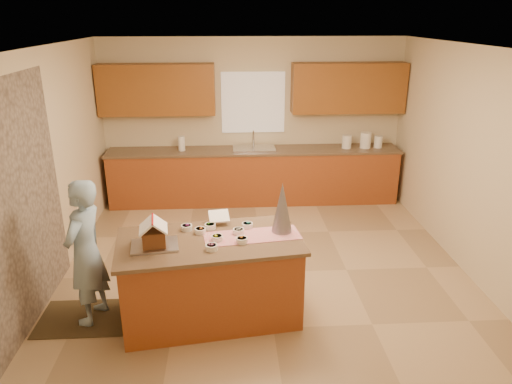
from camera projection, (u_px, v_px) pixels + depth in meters
The scene contains 28 objects.
floor at pixel (265, 272), 5.98m from camera, with size 5.50×5.50×0.00m, color tan.
ceiling at pixel (267, 47), 5.04m from camera, with size 5.50×5.50×0.00m, color silver.
wall_back at pixel (253, 120), 8.08m from camera, with size 5.50×5.50×0.00m, color beige.
wall_front at pixel (300, 305), 2.94m from camera, with size 5.50×5.50×0.00m, color beige.
wall_left at pixel (44, 173), 5.37m from camera, with size 5.50×5.50×0.00m, color beige.
wall_right at pixel (477, 166), 5.65m from camera, with size 5.50×5.50×0.00m, color beige.
stone_accent at pixel (18, 209), 4.66m from camera, with size 2.50×2.50×0.00m, color gray.
window_curtain at pixel (253, 103), 7.95m from camera, with size 1.05×0.03×1.00m, color white.
back_counter_base at pixel (254, 177), 8.12m from camera, with size 4.80×0.60×0.88m, color brown.
back_counter_top at pixel (254, 151), 7.96m from camera, with size 4.85×0.63×0.04m, color brown.
upper_cabinet_left at pixel (157, 90), 7.64m from camera, with size 1.85×0.35×0.80m, color #91541F.
upper_cabinet_right at pixel (348, 88), 7.81m from camera, with size 1.85×0.35×0.80m, color #91541F.
sink at pixel (254, 151), 7.96m from camera, with size 0.70×0.45×0.12m, color silver.
faucet at pixel (253, 139), 8.07m from camera, with size 0.03×0.03×0.28m, color silver.
island_base at pixel (211, 280), 4.97m from camera, with size 1.76×0.88×0.86m, color brown.
island_top at pixel (209, 241), 4.82m from camera, with size 1.84×0.96×0.04m, color brown.
table_runner at pixel (252, 236), 4.89m from camera, with size 0.98×0.35×0.01m, color #B40C24.
baking_tray at pixel (155, 245), 4.66m from camera, with size 0.45×0.33×0.02m, color silver.
cookbook at pixel (219, 216), 5.15m from camera, with size 0.22×0.02×0.18m, color white.
tinsel_tree at pixel (282, 208), 4.90m from camera, with size 0.22×0.22×0.54m, color #9F9FAA.
rug at pixel (90, 318), 5.08m from camera, with size 1.04×0.68×0.01m, color black.
boy at pixel (86, 252), 4.81m from camera, with size 0.56×0.37×1.53m, color #8BABC6.
canister_a at pixel (347, 142), 8.00m from camera, with size 0.16×0.16×0.22m, color white.
canister_b at pixel (366, 140), 8.01m from camera, with size 0.18×0.18×0.26m, color white.
canister_c at pixel (378, 142), 8.03m from camera, with size 0.14×0.14×0.20m, color white.
paper_towel at pixel (181, 143), 7.85m from camera, with size 0.11×0.11×0.24m, color white.
gingerbread_house at pixel (154, 235), 4.62m from camera, with size 0.30×0.31×0.28m.
candy_bowls at pixel (219, 233), 4.89m from camera, with size 0.76×0.61×0.05m.
Camera 1 is at (-0.42, -5.24, 3.02)m, focal length 33.60 mm.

